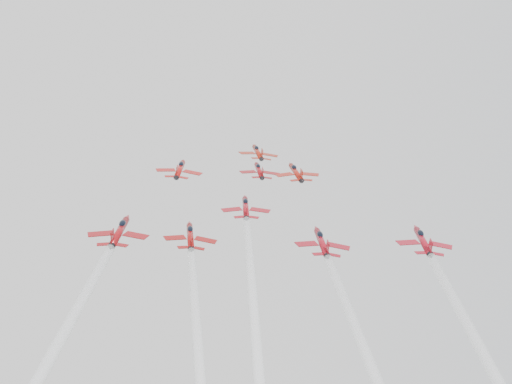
{
  "coord_description": "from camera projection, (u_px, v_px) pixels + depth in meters",
  "views": [
    {
      "loc": [
        -11.51,
        -118.11,
        91.98
      ],
      "look_at": [
        0.0,
        2.0,
        134.77
      ],
      "focal_mm": 45.0,
      "sensor_mm": 36.0,
      "label": 1
    }
  ],
  "objects": [
    {
      "name": "jet_row2_right",
      "position": [
        296.0,
        172.0,
        142.48
      ],
      "size": [
        10.01,
        12.05,
        9.92
      ],
      "rotation": [
        0.69,
        -0.08,
        0.05
      ],
      "color": "#AB1B10"
    },
    {
      "name": "jet_row2_left",
      "position": [
        180.0,
        169.0,
        139.59
      ],
      "size": [
        10.17,
        12.24,
        10.08
      ],
      "rotation": [
        0.69,
        0.08,
        -0.05
      ],
      "color": "#B11310"
    },
    {
      "name": "jet_row2_center",
      "position": [
        259.0,
        170.0,
        142.06
      ],
      "size": [
        9.02,
        10.85,
        8.94
      ],
      "rotation": [
        0.69,
        -0.01,
        0.06
      ],
      "color": "maroon"
    },
    {
      "name": "jet_center",
      "position": [
        267.0,
        342.0,
        78.23
      ],
      "size": [
        9.28,
        78.77,
        65.36
      ],
      "rotation": [
        0.69,
        0.0,
        -0.04
      ],
      "color": "#A00F19"
    },
    {
      "name": "jet_lead",
      "position": [
        258.0,
        152.0,
        155.59
      ],
      "size": [
        9.78,
        11.77,
        9.7
      ],
      "rotation": [
        0.69,
        0.0,
        0.12
      ],
      "color": "#A5200F"
    }
  ]
}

